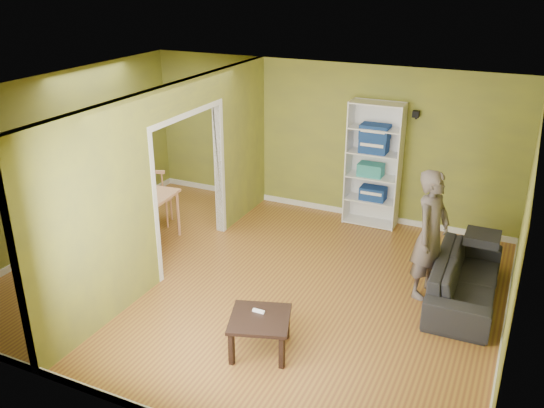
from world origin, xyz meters
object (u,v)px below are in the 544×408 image
(sofa, at_px, (466,273))
(chair_near, at_px, (117,226))
(bookshelf, at_px, (374,164))
(coffee_table, at_px, (260,323))
(dining_table, at_px, (132,197))
(person, at_px, (432,224))
(chair_left, at_px, (97,205))
(chair_far, at_px, (159,195))

(sofa, relative_size, chair_near, 2.07)
(bookshelf, relative_size, coffee_table, 3.15)
(coffee_table, distance_m, dining_table, 3.54)
(dining_table, distance_m, chair_near, 0.61)
(sofa, height_order, person, person)
(chair_left, height_order, chair_near, chair_near)
(bookshelf, relative_size, chair_near, 2.15)
(dining_table, bearing_deg, chair_left, -179.93)
(sofa, xyz_separation_m, chair_left, (-5.70, -0.35, 0.08))
(sofa, height_order, coffee_table, sofa)
(coffee_table, relative_size, chair_near, 0.68)
(coffee_table, bearing_deg, bookshelf, 87.94)
(dining_table, distance_m, chair_far, 0.69)
(person, distance_m, dining_table, 4.50)
(chair_left, bearing_deg, sofa, 99.42)
(person, relative_size, chair_far, 2.00)
(bookshelf, bearing_deg, dining_table, -145.20)
(person, height_order, chair_near, person)
(person, relative_size, chair_left, 2.18)
(dining_table, height_order, chair_left, chair_left)
(chair_left, bearing_deg, coffee_table, 71.02)
(sofa, height_order, bookshelf, bookshelf)
(chair_near, relative_size, chair_far, 0.95)
(sofa, distance_m, chair_left, 5.71)
(chair_left, bearing_deg, bookshelf, 125.43)
(coffee_table, xyz_separation_m, chair_left, (-3.78, 1.75, 0.09))
(bookshelf, height_order, chair_near, bookshelf)
(chair_far, bearing_deg, dining_table, 67.84)
(person, bearing_deg, chair_far, 100.94)
(chair_left, xyz_separation_m, chair_far, (0.73, 0.67, 0.04))
(sofa, xyz_separation_m, chair_far, (-4.97, 0.31, 0.13))
(chair_near, bearing_deg, person, 4.58)
(coffee_table, xyz_separation_m, dining_table, (-3.06, 1.75, 0.34))
(chair_near, bearing_deg, chair_left, 141.18)
(person, height_order, chair_far, person)
(bookshelf, xyz_separation_m, dining_table, (-3.20, -2.22, -0.32))
(chair_left, bearing_deg, chair_near, 63.15)
(coffee_table, bearing_deg, sofa, 47.65)
(bookshelf, distance_m, dining_table, 3.91)
(bookshelf, xyz_separation_m, chair_near, (-3.07, -2.77, -0.55))
(sofa, xyz_separation_m, chair_near, (-4.84, -0.90, 0.10))
(bookshelf, bearing_deg, chair_near, -137.92)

